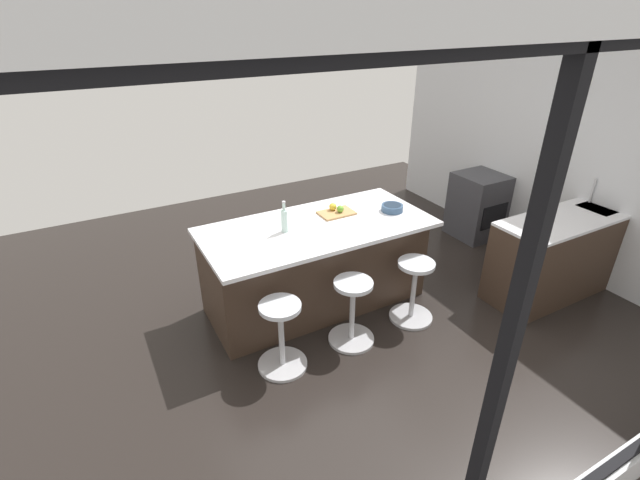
{
  "coord_description": "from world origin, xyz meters",
  "views": [
    {
      "loc": [
        2.05,
        3.27,
        2.85
      ],
      "look_at": [
        0.14,
        -0.19,
        0.8
      ],
      "focal_mm": 25.32,
      "sensor_mm": 36.0,
      "label": 1
    }
  ],
  "objects_px": {
    "kitchen_island": "(315,264)",
    "apple_green": "(340,209)",
    "cutting_board": "(337,213)",
    "oven_range": "(478,206)",
    "stool_near_camera": "(281,338)",
    "stool_middle": "(352,314)",
    "fruit_bowl": "(392,208)",
    "water_bottle": "(284,220)",
    "stool_by_window": "(413,293)",
    "apple_yellow": "(333,207)"
  },
  "relations": [
    {
      "from": "stool_middle",
      "to": "water_bottle",
      "type": "xyz_separation_m",
      "value": [
        0.34,
        -0.7,
        0.75
      ]
    },
    {
      "from": "stool_near_camera",
      "to": "apple_yellow",
      "type": "relative_size",
      "value": 8.55
    },
    {
      "from": "stool_middle",
      "to": "apple_yellow",
      "type": "height_order",
      "value": "apple_yellow"
    },
    {
      "from": "kitchen_island",
      "to": "apple_green",
      "type": "height_order",
      "value": "apple_green"
    },
    {
      "from": "kitchen_island",
      "to": "fruit_bowl",
      "type": "relative_size",
      "value": 10.07
    },
    {
      "from": "apple_green",
      "to": "stool_by_window",
      "type": "bearing_deg",
      "value": 115.92
    },
    {
      "from": "kitchen_island",
      "to": "stool_by_window",
      "type": "height_order",
      "value": "kitchen_island"
    },
    {
      "from": "kitchen_island",
      "to": "apple_green",
      "type": "bearing_deg",
      "value": -167.05
    },
    {
      "from": "oven_range",
      "to": "fruit_bowl",
      "type": "relative_size",
      "value": 3.87
    },
    {
      "from": "stool_middle",
      "to": "water_bottle",
      "type": "height_order",
      "value": "water_bottle"
    },
    {
      "from": "stool_near_camera",
      "to": "fruit_bowl",
      "type": "relative_size",
      "value": 2.91
    },
    {
      "from": "fruit_bowl",
      "to": "stool_by_window",
      "type": "bearing_deg",
      "value": 77.86
    },
    {
      "from": "stool_near_camera",
      "to": "water_bottle",
      "type": "bearing_deg",
      "value": -118.57
    },
    {
      "from": "stool_near_camera",
      "to": "cutting_board",
      "type": "height_order",
      "value": "cutting_board"
    },
    {
      "from": "cutting_board",
      "to": "apple_green",
      "type": "distance_m",
      "value": 0.06
    },
    {
      "from": "stool_middle",
      "to": "cutting_board",
      "type": "relative_size",
      "value": 1.83
    },
    {
      "from": "apple_yellow",
      "to": "oven_range",
      "type": "bearing_deg",
      "value": -175.0
    },
    {
      "from": "kitchen_island",
      "to": "stool_by_window",
      "type": "xyz_separation_m",
      "value": [
        -0.72,
        0.72,
        -0.16
      ]
    },
    {
      "from": "fruit_bowl",
      "to": "water_bottle",
      "type": "bearing_deg",
      "value": -4.69
    },
    {
      "from": "oven_range",
      "to": "apple_yellow",
      "type": "height_order",
      "value": "apple_yellow"
    },
    {
      "from": "stool_middle",
      "to": "fruit_bowl",
      "type": "bearing_deg",
      "value": -144.78
    },
    {
      "from": "oven_range",
      "to": "water_bottle",
      "type": "height_order",
      "value": "water_bottle"
    },
    {
      "from": "stool_by_window",
      "to": "apple_green",
      "type": "xyz_separation_m",
      "value": [
        0.39,
        -0.8,
        0.69
      ]
    },
    {
      "from": "stool_by_window",
      "to": "cutting_board",
      "type": "relative_size",
      "value": 1.83
    },
    {
      "from": "water_bottle",
      "to": "stool_by_window",
      "type": "bearing_deg",
      "value": 146.69
    },
    {
      "from": "stool_near_camera",
      "to": "apple_green",
      "type": "distance_m",
      "value": 1.49
    },
    {
      "from": "stool_by_window",
      "to": "stool_near_camera",
      "type": "bearing_deg",
      "value": 0.0
    },
    {
      "from": "cutting_board",
      "to": "stool_middle",
      "type": "bearing_deg",
      "value": 69.71
    },
    {
      "from": "cutting_board",
      "to": "apple_green",
      "type": "xyz_separation_m",
      "value": [
        -0.03,
        0.02,
        0.05
      ]
    },
    {
      "from": "stool_middle",
      "to": "oven_range",
      "type": "bearing_deg",
      "value": -158.02
    },
    {
      "from": "kitchen_island",
      "to": "stool_near_camera",
      "type": "distance_m",
      "value": 1.03
    },
    {
      "from": "oven_range",
      "to": "apple_yellow",
      "type": "distance_m",
      "value": 2.49
    },
    {
      "from": "stool_middle",
      "to": "apple_yellow",
      "type": "distance_m",
      "value": 1.16
    },
    {
      "from": "water_bottle",
      "to": "kitchen_island",
      "type": "bearing_deg",
      "value": -176.35
    },
    {
      "from": "stool_by_window",
      "to": "stool_middle",
      "type": "relative_size",
      "value": 1.0
    },
    {
      "from": "stool_by_window",
      "to": "oven_range",
      "type": "bearing_deg",
      "value": -151.19
    },
    {
      "from": "fruit_bowl",
      "to": "apple_yellow",
      "type": "bearing_deg",
      "value": -26.88
    },
    {
      "from": "oven_range",
      "to": "stool_near_camera",
      "type": "bearing_deg",
      "value": 17.68
    },
    {
      "from": "stool_by_window",
      "to": "apple_green",
      "type": "bearing_deg",
      "value": -64.08
    },
    {
      "from": "oven_range",
      "to": "apple_green",
      "type": "distance_m",
      "value": 2.46
    },
    {
      "from": "kitchen_island",
      "to": "stool_middle",
      "type": "xyz_separation_m",
      "value": [
        0.0,
        0.72,
        -0.16
      ]
    },
    {
      "from": "apple_green",
      "to": "cutting_board",
      "type": "bearing_deg",
      "value": -33.3
    },
    {
      "from": "cutting_board",
      "to": "apple_yellow",
      "type": "relative_size",
      "value": 4.66
    },
    {
      "from": "apple_yellow",
      "to": "fruit_bowl",
      "type": "distance_m",
      "value": 0.62
    },
    {
      "from": "kitchen_island",
      "to": "apple_yellow",
      "type": "bearing_deg",
      "value": -151.16
    },
    {
      "from": "stool_near_camera",
      "to": "cutting_board",
      "type": "xyz_separation_m",
      "value": [
        -1.02,
        -0.82,
        0.64
      ]
    },
    {
      "from": "cutting_board",
      "to": "water_bottle",
      "type": "xyz_separation_m",
      "value": [
        0.64,
        0.12,
        0.11
      ]
    },
    {
      "from": "water_bottle",
      "to": "fruit_bowl",
      "type": "xyz_separation_m",
      "value": [
        -1.19,
        0.1,
        -0.08
      ]
    },
    {
      "from": "stool_by_window",
      "to": "fruit_bowl",
      "type": "relative_size",
      "value": 2.91
    },
    {
      "from": "apple_green",
      "to": "apple_yellow",
      "type": "bearing_deg",
      "value": -65.12
    }
  ]
}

